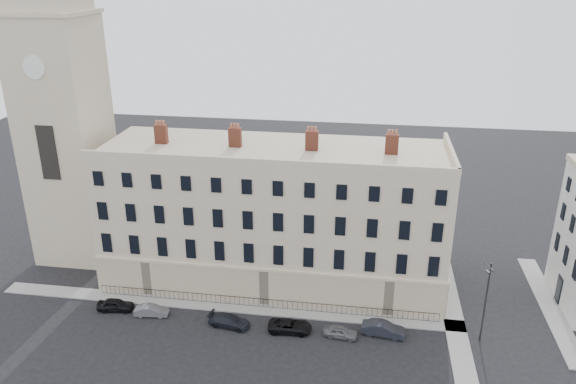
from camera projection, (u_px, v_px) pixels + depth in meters
The scene contains 14 objects.
ground at pixel (316, 346), 51.59m from camera, with size 160.00×160.00×0.00m, color black.
terrace at pixel (274, 215), 60.59m from camera, with size 36.22×12.22×17.00m.
church_tower at pixel (61, 101), 61.63m from camera, with size 8.00×8.13×44.00m.
pavement_terrace at pixel (224, 306), 57.54m from camera, with size 48.00×2.00×0.12m, color gray.
pavement_east_return at pixel (451, 309), 57.08m from camera, with size 2.00×24.00×0.12m, color gray.
pavement_adjacent at pixel (549, 306), 57.52m from camera, with size 2.00×20.00×0.12m, color gray.
railings at pixel (263, 303), 57.17m from camera, with size 35.00×0.04×0.96m.
car_a at pixel (116, 305), 56.75m from camera, with size 1.47×3.65×1.24m, color black.
car_b at pixel (151, 311), 55.91m from camera, with size 1.18×3.37×1.11m, color slate.
car_c at pixel (229, 321), 54.23m from camera, with size 1.66×4.09×1.19m, color black.
car_d at pixel (290, 326), 53.46m from camera, with size 1.92×4.17×1.16m, color black.
car_e at pixel (341, 332), 52.65m from camera, with size 1.29×3.20×1.09m, color slate.
car_f at pixel (383, 329), 52.88m from camera, with size 1.42×4.08×1.34m, color #23262E.
streetlamp at pixel (486, 299), 50.53m from camera, with size 0.78×1.70×8.23m.
Camera 1 is at (3.84, -42.45, 32.43)m, focal length 35.00 mm.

